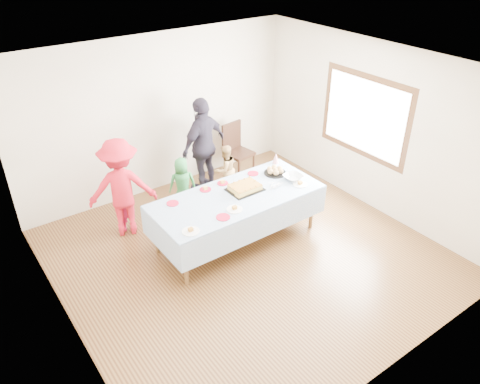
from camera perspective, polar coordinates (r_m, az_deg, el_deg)
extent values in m
plane|color=#452713|center=(6.86, 0.75, -7.57)|extent=(5.00, 5.00, 0.00)
cube|color=beige|center=(8.08, -9.92, 9.20)|extent=(5.00, 0.04, 2.70)
cube|color=beige|center=(4.70, 19.55, -9.53)|extent=(5.00, 0.04, 2.70)
cube|color=beige|center=(5.25, -21.76, -5.37)|extent=(0.04, 5.00, 2.70)
cube|color=beige|center=(7.73, 16.01, 7.45)|extent=(0.04, 5.00, 2.70)
cube|color=white|center=(5.61, 0.94, 14.64)|extent=(5.00, 5.00, 0.04)
cube|color=#472B16|center=(7.77, 14.90, 8.93)|extent=(0.03, 1.75, 1.35)
cylinder|color=#51321C|center=(6.18, -6.66, -8.50)|extent=(0.06, 0.06, 0.73)
cylinder|color=#51321C|center=(7.29, 8.75, -1.92)|extent=(0.06, 0.06, 0.73)
cylinder|color=#51321C|center=(6.79, -10.22, -4.78)|extent=(0.06, 0.06, 0.73)
cylinder|color=#51321C|center=(7.81, 4.52, 0.76)|extent=(0.06, 0.06, 0.73)
cube|color=#51321C|center=(6.73, -0.40, -0.63)|extent=(2.40, 1.00, 0.04)
cube|color=white|center=(6.72, -0.40, -0.45)|extent=(2.50, 1.10, 0.01)
cube|color=black|center=(6.84, 0.60, 0.30)|extent=(0.49, 0.38, 0.01)
cube|color=#ECC75A|center=(6.83, 0.60, 0.57)|extent=(0.42, 0.31, 0.06)
cube|color=#9F5B24|center=(6.81, 0.60, 0.84)|extent=(0.42, 0.31, 0.01)
cylinder|color=black|center=(7.31, 4.28, 2.34)|extent=(0.35, 0.35, 0.02)
sphere|color=tan|center=(7.34, 4.85, 2.89)|extent=(0.09, 0.09, 0.09)
sphere|color=tan|center=(7.36, 4.18, 3.03)|extent=(0.09, 0.09, 0.09)
sphere|color=tan|center=(7.31, 3.62, 2.84)|extent=(0.09, 0.09, 0.09)
sphere|color=tan|center=(7.23, 3.74, 2.50)|extent=(0.09, 0.09, 0.09)
sphere|color=tan|center=(7.20, 4.42, 2.35)|extent=(0.09, 0.09, 0.09)
sphere|color=tan|center=(7.26, 4.98, 2.55)|extent=(0.09, 0.09, 0.09)
sphere|color=tan|center=(7.28, 4.30, 2.70)|extent=(0.09, 0.09, 0.09)
imported|color=silver|center=(7.15, 6.51, 1.78)|extent=(0.29, 0.29, 0.07)
cone|color=white|center=(7.59, 4.38, 4.15)|extent=(0.11, 0.11, 0.18)
cylinder|color=red|center=(6.59, -8.21, -1.37)|extent=(0.17, 0.17, 0.01)
cylinder|color=red|center=(6.87, -4.24, 0.31)|extent=(0.17, 0.17, 0.01)
cylinder|color=red|center=(7.01, -2.13, 1.08)|extent=(0.17, 0.17, 0.01)
cylinder|color=red|center=(7.28, 1.61, 2.27)|extent=(0.17, 0.17, 0.01)
cylinder|color=red|center=(6.23, -2.08, -3.08)|extent=(0.19, 0.19, 0.01)
cylinder|color=white|center=(6.00, -6.02, -4.79)|extent=(0.23, 0.23, 0.01)
cylinder|color=white|center=(6.39, -0.67, -2.13)|extent=(0.22, 0.22, 0.01)
cylinder|color=white|center=(7.04, 7.33, 0.93)|extent=(0.21, 0.21, 0.01)
cylinder|color=black|center=(8.49, -0.14, 2.42)|extent=(0.04, 0.04, 0.45)
cylinder|color=black|center=(8.73, 1.66, 3.24)|extent=(0.04, 0.04, 0.45)
cylinder|color=black|center=(8.74, -1.88, 3.26)|extent=(0.04, 0.04, 0.45)
cylinder|color=black|center=(8.97, -0.08, 4.05)|extent=(0.04, 0.04, 0.45)
cube|color=black|center=(8.62, -0.11, 4.72)|extent=(0.50, 0.50, 0.05)
cube|color=black|center=(8.63, -1.05, 6.85)|extent=(0.45, 0.11, 0.53)
imported|color=#BF174D|center=(7.35, -13.86, -1.25)|extent=(0.40, 0.33, 0.94)
imported|color=#2A803D|center=(7.71, -7.03, 0.98)|extent=(0.52, 0.43, 0.92)
imported|color=tan|center=(8.12, -1.81, 2.76)|extent=(0.46, 0.37, 0.90)
imported|color=red|center=(7.12, -14.23, 0.49)|extent=(1.15, 0.91, 1.56)
imported|color=#2B2635|center=(8.06, -4.45, 5.67)|extent=(1.08, 0.69, 1.71)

